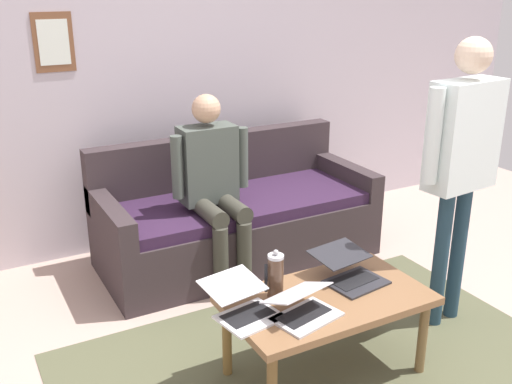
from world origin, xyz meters
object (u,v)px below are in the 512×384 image
(couch, at_px, (235,219))
(person_seated, at_px, (213,179))
(laptop_left, at_px, (303,308))
(person_standing, at_px, (462,149))
(laptop_right, at_px, (244,306))
(coffee_table, at_px, (327,305))
(french_press, at_px, (275,276))
(laptop_center, at_px, (350,272))

(couch, distance_m, person_seated, 0.55)
(laptop_left, bearing_deg, couch, -105.11)
(person_standing, height_order, person_seated, person_standing)
(laptop_right, relative_size, person_seated, 0.32)
(laptop_left, distance_m, person_seated, 1.38)
(laptop_right, bearing_deg, person_standing, -178.29)
(couch, bearing_deg, coffee_table, 81.70)
(laptop_left, bearing_deg, person_seated, -96.50)
(laptop_right, xyz_separation_m, person_seated, (-0.39, -1.20, 0.22))
(french_press, bearing_deg, couch, -108.33)
(coffee_table, xyz_separation_m, laptop_right, (0.45, -0.05, 0.10))
(laptop_center, bearing_deg, coffee_table, 22.25)
(laptop_left, height_order, french_press, french_press)
(couch, relative_size, french_press, 7.63)
(laptop_center, distance_m, french_press, 0.45)
(laptop_center, xyz_separation_m, laptop_right, (0.66, 0.04, -0.00))
(laptop_center, bearing_deg, laptop_left, 23.69)
(coffee_table, xyz_separation_m, laptop_left, (0.21, 0.10, 0.10))
(laptop_right, bearing_deg, laptop_left, 148.64)
(laptop_left, xyz_separation_m, laptop_right, (0.24, -0.15, 0.01))
(person_seated, bearing_deg, person_standing, 130.79)
(laptop_left, xyz_separation_m, laptop_center, (-0.42, -0.18, 0.01))
(person_standing, bearing_deg, couch, -62.25)
(person_standing, bearing_deg, person_seated, -49.21)
(laptop_left, xyz_separation_m, person_standing, (-1.15, -0.19, 0.59))
(couch, bearing_deg, laptop_left, 74.89)
(person_standing, bearing_deg, laptop_left, 9.27)
(french_press, relative_size, person_seated, 0.20)
(couch, relative_size, person_standing, 1.17)
(french_press, height_order, person_seated, person_seated)
(laptop_left, height_order, laptop_right, same)
(french_press, bearing_deg, person_standing, 178.37)
(coffee_table, distance_m, person_seated, 1.29)
(couch, distance_m, french_press, 1.45)
(french_press, bearing_deg, laptop_right, 18.99)
(person_standing, bearing_deg, french_press, -1.63)
(laptop_center, bearing_deg, person_seated, -77.27)
(laptop_left, relative_size, person_standing, 0.22)
(person_standing, distance_m, person_seated, 1.57)
(couch, bearing_deg, person_seated, 39.78)
(couch, distance_m, laptop_left, 1.64)
(coffee_table, height_order, laptop_right, laptop_right)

